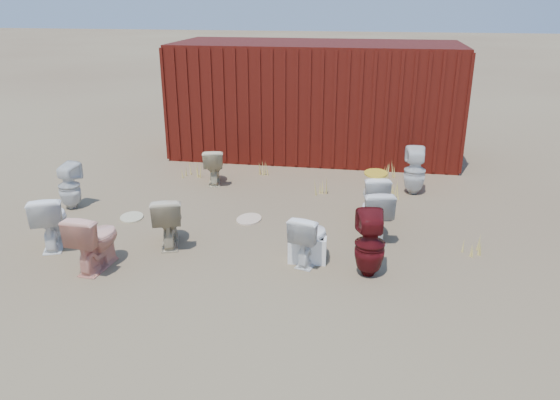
% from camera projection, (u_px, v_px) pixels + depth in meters
% --- Properties ---
extents(ground, '(100.00, 100.00, 0.00)m').
position_uv_depth(ground, '(273.00, 252.00, 7.53)').
color(ground, brown).
rests_on(ground, ground).
extents(shipping_container, '(6.00, 2.40, 2.40)m').
position_uv_depth(shipping_container, '(316.00, 99.00, 11.90)').
color(shipping_container, '#4A0F0C').
rests_on(shipping_container, ground).
extents(toilet_front_a, '(0.70, 0.87, 0.78)m').
position_uv_depth(toilet_front_a, '(50.00, 220.00, 7.59)').
color(toilet_front_a, white).
rests_on(toilet_front_a, ground).
extents(toilet_front_pink, '(0.50, 0.80, 0.78)m').
position_uv_depth(toilet_front_pink, '(95.00, 240.00, 6.98)').
color(toilet_front_pink, '#F0A28A').
rests_on(toilet_front_pink, ground).
extents(toilet_front_c, '(0.55, 0.75, 0.69)m').
position_uv_depth(toilet_front_c, '(310.00, 238.00, 7.15)').
color(toilet_front_c, white).
rests_on(toilet_front_c, ground).
extents(toilet_front_maroon, '(0.43, 0.44, 0.85)m').
position_uv_depth(toilet_front_maroon, '(370.00, 244.00, 6.78)').
color(toilet_front_maroon, '#570E12').
rests_on(toilet_front_maroon, ground).
extents(toilet_front_e, '(0.57, 0.82, 0.77)m').
position_uv_depth(toilet_front_e, '(375.00, 213.00, 7.85)').
color(toilet_front_e, silver).
rests_on(toilet_front_e, ground).
extents(toilet_back_a, '(0.41, 0.42, 0.77)m').
position_uv_depth(toilet_back_a, '(69.00, 186.00, 8.96)').
color(toilet_back_a, white).
rests_on(toilet_back_a, ground).
extents(toilet_back_beige_left, '(0.62, 0.82, 0.74)m').
position_uv_depth(toilet_back_beige_left, '(168.00, 220.00, 7.65)').
color(toilet_back_beige_left, '#C2B28E').
rests_on(toilet_back_beige_left, ground).
extents(toilet_back_beige_right, '(0.53, 0.73, 0.67)m').
position_uv_depth(toilet_back_beige_right, '(214.00, 166.00, 10.20)').
color(toilet_back_beige_right, beige).
rests_on(toilet_back_beige_right, ground).
extents(toilet_back_yellowlid, '(0.50, 0.76, 0.72)m').
position_uv_depth(toilet_back_yellowlid, '(374.00, 196.00, 8.61)').
color(toilet_back_yellowlid, white).
rests_on(toilet_back_yellowlid, ground).
extents(toilet_back_e, '(0.40, 0.41, 0.84)m').
position_uv_depth(toilet_back_e, '(415.00, 171.00, 9.62)').
color(toilet_back_e, white).
rests_on(toilet_back_e, ground).
extents(yellow_lid, '(0.36, 0.45, 0.02)m').
position_uv_depth(yellow_lid, '(376.00, 173.00, 8.48)').
color(yellow_lid, gold).
rests_on(yellow_lid, toilet_back_yellowlid).
extents(loose_tank, '(0.51, 0.22, 0.35)m').
position_uv_depth(loose_tank, '(307.00, 250.00, 7.19)').
color(loose_tank, white).
rests_on(loose_tank, ground).
extents(loose_lid_near, '(0.44, 0.54, 0.02)m').
position_uv_depth(loose_lid_near, '(249.00, 219.00, 8.61)').
color(loose_lid_near, beige).
rests_on(loose_lid_near, ground).
extents(loose_lid_far, '(0.49, 0.56, 0.02)m').
position_uv_depth(loose_lid_far, '(132.00, 217.00, 8.68)').
color(loose_lid_far, '#C6BC90').
rests_on(loose_lid_far, ground).
extents(weed_clump_a, '(0.36, 0.36, 0.26)m').
position_uv_depth(weed_clump_a, '(193.00, 170.00, 10.65)').
color(weed_clump_a, '#CCB451').
rests_on(weed_clump_a, ground).
extents(weed_clump_b, '(0.32, 0.32, 0.29)m').
position_uv_depth(weed_clump_b, '(322.00, 186.00, 9.71)').
color(weed_clump_b, '#CCB451').
rests_on(weed_clump_b, ground).
extents(weed_clump_c, '(0.36, 0.36, 0.28)m').
position_uv_depth(weed_clump_c, '(396.00, 191.00, 9.46)').
color(weed_clump_c, '#CCB451').
rests_on(weed_clump_c, ground).
extents(weed_clump_d, '(0.30, 0.30, 0.29)m').
position_uv_depth(weed_clump_d, '(268.00, 166.00, 10.82)').
color(weed_clump_d, '#CCB451').
rests_on(weed_clump_d, ground).
extents(weed_clump_e, '(0.34, 0.34, 0.33)m').
position_uv_depth(weed_clump_e, '(390.00, 172.00, 10.44)').
color(weed_clump_e, '#CCB451').
rests_on(weed_clump_e, ground).
extents(weed_clump_f, '(0.28, 0.28, 0.22)m').
position_uv_depth(weed_clump_f, '(472.00, 246.00, 7.45)').
color(weed_clump_f, '#CCB451').
rests_on(weed_clump_f, ground).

